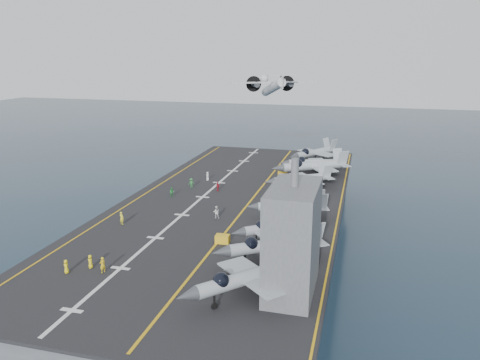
% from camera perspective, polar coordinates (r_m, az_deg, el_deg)
% --- Properties ---
extents(ground, '(500.00, 500.00, 0.00)m').
position_cam_1_polar(ground, '(87.33, -0.69, -8.93)').
color(ground, '#142135').
rests_on(ground, ground).
extents(hull, '(36.00, 90.00, 10.00)m').
position_cam_1_polar(hull, '(85.39, -0.70, -5.87)').
color(hull, '#56595E').
rests_on(hull, ground).
extents(flight_deck, '(38.00, 92.00, 0.40)m').
position_cam_1_polar(flight_deck, '(83.65, -0.71, -2.55)').
color(flight_deck, black).
rests_on(flight_deck, hull).
extents(foul_line, '(0.35, 90.00, 0.02)m').
position_cam_1_polar(foul_line, '(82.85, 1.29, -2.57)').
color(foul_line, gold).
rests_on(foul_line, flight_deck).
extents(landing_centerline, '(0.50, 90.00, 0.02)m').
position_cam_1_polar(landing_centerline, '(85.33, -4.60, -2.08)').
color(landing_centerline, silver).
rests_on(landing_centerline, flight_deck).
extents(deck_edge_port, '(0.25, 90.00, 0.02)m').
position_cam_1_polar(deck_edge_port, '(89.50, -11.25, -1.50)').
color(deck_edge_port, gold).
rests_on(deck_edge_port, flight_deck).
extents(deck_edge_stbd, '(0.25, 90.00, 0.02)m').
position_cam_1_polar(deck_edge_stbd, '(80.79, 12.05, -3.39)').
color(deck_edge_stbd, gold).
rests_on(deck_edge_stbd, flight_deck).
extents(island_superstructure, '(5.00, 10.00, 15.00)m').
position_cam_1_polar(island_superstructure, '(50.40, 6.49, -5.71)').
color(island_superstructure, '#56595E').
rests_on(island_superstructure, flight_deck).
extents(fighter_jet_0, '(17.05, 17.40, 5.08)m').
position_cam_1_polar(fighter_jet_0, '(50.65, 0.89, -11.64)').
color(fighter_jet_0, '#9CA3AD').
rests_on(fighter_jet_0, flight_deck).
extents(fighter_jet_1, '(17.42, 16.19, 5.03)m').
position_cam_1_polar(fighter_jet_1, '(58.88, 4.32, -7.69)').
color(fighter_jet_1, gray).
rests_on(fighter_jet_1, flight_deck).
extents(fighter_jet_2, '(15.41, 14.64, 4.46)m').
position_cam_1_polar(fighter_jet_2, '(65.49, 4.86, -5.53)').
color(fighter_jet_2, '#989FAA').
rests_on(fighter_jet_2, flight_deck).
extents(fighter_jet_3, '(14.70, 11.87, 4.44)m').
position_cam_1_polar(fighter_jet_3, '(73.98, 6.35, -3.10)').
color(fighter_jet_3, '#9DA7AD').
rests_on(fighter_jet_3, flight_deck).
extents(fighter_jet_5, '(16.45, 15.27, 4.75)m').
position_cam_1_polar(fighter_jet_5, '(89.54, 7.54, 0.24)').
color(fighter_jet_5, '#9FA7B1').
rests_on(fighter_jet_5, flight_deck).
extents(fighter_jet_6, '(19.84, 17.97, 5.74)m').
position_cam_1_polar(fighter_jet_6, '(98.24, 9.02, 1.84)').
color(fighter_jet_6, '#949BA4').
rests_on(fighter_jet_6, flight_deck).
extents(fighter_jet_7, '(16.04, 12.95, 4.84)m').
position_cam_1_polar(fighter_jet_7, '(102.86, 9.21, 2.18)').
color(fighter_jet_7, '#99A0A8').
rests_on(fighter_jet_7, flight_deck).
extents(fighter_jet_8, '(16.75, 17.86, 5.16)m').
position_cam_1_polar(fighter_jet_8, '(112.50, 9.12, 3.40)').
color(fighter_jet_8, '#9AA1A9').
rests_on(fighter_jet_8, flight_deck).
extents(tow_cart_a, '(1.99, 1.36, 1.15)m').
position_cam_1_polar(tow_cart_a, '(65.11, -2.15, -7.18)').
color(tow_cart_a, gold).
rests_on(tow_cart_a, flight_deck).
extents(tow_cart_b, '(2.15, 1.55, 1.19)m').
position_cam_1_polar(tow_cart_b, '(83.21, 3.76, -2.11)').
color(tow_cart_b, gold).
rests_on(tow_cart_b, flight_deck).
extents(tow_cart_c, '(2.15, 1.69, 1.14)m').
position_cam_1_polar(tow_cart_c, '(99.23, 5.19, 0.73)').
color(tow_cart_c, yellow).
rests_on(tow_cart_c, flight_deck).
extents(crew_0, '(1.20, 1.19, 1.69)m').
position_cam_1_polar(crew_0, '(60.30, -20.43, -9.84)').
color(crew_0, yellow).
rests_on(crew_0, flight_deck).
extents(crew_1, '(1.43, 1.18, 2.04)m').
position_cam_1_polar(crew_1, '(73.82, -14.24, -4.52)').
color(crew_1, yellow).
rests_on(crew_1, flight_deck).
extents(crew_2, '(1.23, 1.11, 1.71)m').
position_cam_1_polar(crew_2, '(86.06, -8.30, -1.46)').
color(crew_2, green).
rests_on(crew_2, flight_deck).
extents(crew_3, '(1.35, 1.17, 1.89)m').
position_cam_1_polar(crew_3, '(91.14, -5.95, -0.37)').
color(crew_3, '#298036').
rests_on(crew_3, flight_deck).
extents(crew_4, '(1.22, 1.13, 1.70)m').
position_cam_1_polar(crew_4, '(88.82, -2.74, -0.79)').
color(crew_4, '#B31324').
rests_on(crew_4, flight_deck).
extents(crew_5, '(1.13, 1.29, 1.81)m').
position_cam_1_polar(crew_5, '(96.07, -3.97, 0.47)').
color(crew_5, silver).
rests_on(crew_5, flight_deck).
extents(crew_6, '(1.23, 1.43, 2.00)m').
position_cam_1_polar(crew_6, '(58.98, -16.41, -9.89)').
color(crew_6, yellow).
rests_on(crew_6, flight_deck).
extents(crew_7, '(1.41, 1.12, 2.07)m').
position_cam_1_polar(crew_7, '(74.22, -2.90, -3.93)').
color(crew_7, silver).
rests_on(crew_7, flight_deck).
extents(transport_plane, '(30.06, 26.90, 5.90)m').
position_cam_1_polar(transport_plane, '(137.60, 4.07, 11.19)').
color(transport_plane, white).
extents(crew_8, '(1.20, 1.19, 1.69)m').
position_cam_1_polar(crew_8, '(60.68, -17.78, -9.43)').
color(crew_8, yellow).
rests_on(crew_8, flight_deck).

